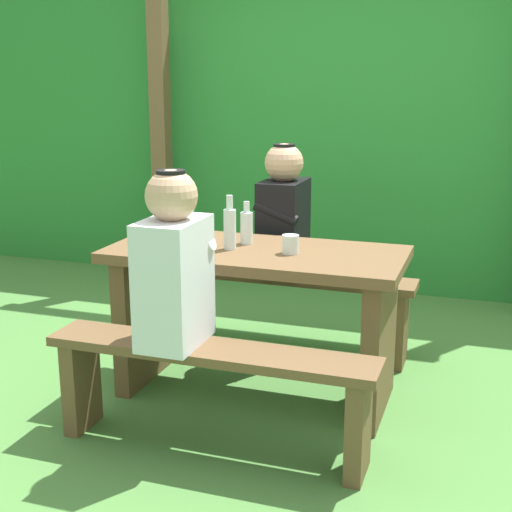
{
  "coord_description": "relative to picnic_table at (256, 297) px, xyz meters",
  "views": [
    {
      "loc": [
        1.06,
        -3.11,
        1.54
      ],
      "look_at": [
        0.0,
        0.0,
        0.7
      ],
      "focal_mm": 50.2,
      "sensor_mm": 36.0,
      "label": 1
    }
  ],
  "objects": [
    {
      "name": "person_black_coat",
      "position": [
        -0.04,
        0.58,
        0.29
      ],
      "size": [
        0.25,
        0.35,
        0.72
      ],
      "color": "black",
      "rests_on": "bench_far"
    },
    {
      "name": "bottle_left",
      "position": [
        -0.08,
        0.1,
        0.32
      ],
      "size": [
        0.06,
        0.06,
        0.21
      ],
      "color": "silver",
      "rests_on": "picnic_table"
    },
    {
      "name": "bench_near",
      "position": [
        0.0,
        -0.59,
        -0.17
      ],
      "size": [
        1.4,
        0.24,
        0.46
      ],
      "color": "brown",
      "rests_on": "ground_plane"
    },
    {
      "name": "pergola_post_left",
      "position": [
        -1.32,
        1.71,
        0.64
      ],
      "size": [
        0.12,
        0.12,
        2.27
      ],
      "primitive_type": "cube",
      "color": "brown",
      "rests_on": "ground_plane"
    },
    {
      "name": "bottle_right",
      "position": [
        -0.12,
        -0.04,
        0.34
      ],
      "size": [
        0.06,
        0.06,
        0.26
      ],
      "color": "silver",
      "rests_on": "picnic_table"
    },
    {
      "name": "ground_plane",
      "position": [
        0.0,
        0.0,
        -0.5
      ],
      "size": [
        12.0,
        12.0,
        0.0
      ],
      "primitive_type": "plane",
      "color": "#497E3A"
    },
    {
      "name": "person_white_shirt",
      "position": [
        -0.15,
        -0.58,
        0.29
      ],
      "size": [
        0.25,
        0.35,
        0.72
      ],
      "color": "silver",
      "rests_on": "bench_near"
    },
    {
      "name": "picnic_table",
      "position": [
        0.0,
        0.0,
        0.0
      ],
      "size": [
        1.4,
        0.64,
        0.74
      ],
      "color": "brown",
      "rests_on": "ground_plane"
    },
    {
      "name": "bench_far",
      "position": [
        0.0,
        0.59,
        -0.17
      ],
      "size": [
        1.4,
        0.24,
        0.46
      ],
      "color": "brown",
      "rests_on": "ground_plane"
    },
    {
      "name": "drinking_glass",
      "position": [
        0.18,
        -0.03,
        0.28
      ],
      "size": [
        0.08,
        0.08,
        0.09
      ],
      "primitive_type": "cylinder",
      "color": "silver",
      "rests_on": "picnic_table"
    },
    {
      "name": "hedge_backdrop",
      "position": [
        0.0,
        2.35,
        0.59
      ],
      "size": [
        6.4,
        0.87,
        2.18
      ],
      "primitive_type": "cube",
      "color": "#2A8032",
      "rests_on": "ground_plane"
    }
  ]
}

